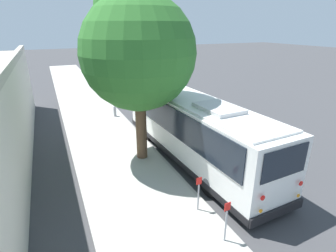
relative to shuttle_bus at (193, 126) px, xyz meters
name	(u,v)px	position (x,y,z in m)	size (l,w,h in m)	color
ground_plane	(208,169)	(-1.43, -0.11, -1.82)	(160.00, 160.00, 0.00)	#3D3D3F
sidewalk_slab	(133,187)	(-1.43, 3.71, -1.75)	(80.00, 4.20, 0.15)	#B2AFA8
curb_strip	(178,176)	(-1.43, 1.54, -1.75)	(80.00, 0.14, 0.15)	#9D9A94
shuttle_bus	(193,126)	(0.00, 0.00, 0.00)	(11.47, 3.18, 3.39)	white
parked_sedan_gray	(118,92)	(13.87, 0.30, -1.24)	(4.42, 1.78, 1.27)	slate
parked_sedan_navy	(102,80)	(20.51, 0.59, -1.21)	(4.21, 1.86, 1.32)	#19234C
street_tree	(137,45)	(1.08, 2.45, 3.94)	(5.31, 5.31, 8.72)	brown
sign_post_near	(226,221)	(-5.62, 1.99, -0.93)	(0.06, 0.22, 1.45)	gray
sign_post_far	(198,193)	(-3.96, 1.99, -0.96)	(0.06, 0.22, 1.38)	gray
fire_hydrant	(115,111)	(8.02, 2.12, -1.27)	(0.22, 0.22, 0.81)	#99999E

